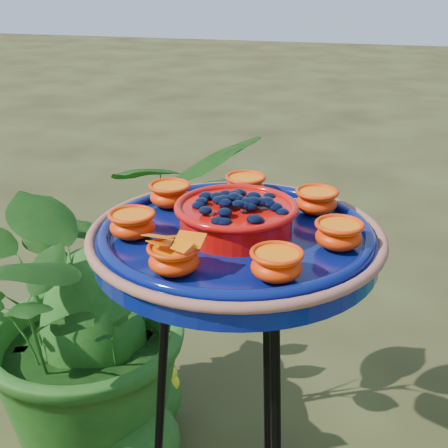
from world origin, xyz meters
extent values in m
torus|color=black|center=(-0.15, 0.06, 0.85)|extent=(0.31, 0.31, 0.02)
cylinder|color=black|center=(-0.11, 0.20, 0.42)|extent=(0.04, 0.08, 0.85)
cylinder|color=#071255|center=(-0.15, 0.06, 0.88)|extent=(0.54, 0.54, 0.04)
torus|color=#9A6245|center=(-0.15, 0.06, 0.90)|extent=(0.45, 0.45, 0.02)
torus|color=#071255|center=(-0.15, 0.06, 0.90)|extent=(0.42, 0.42, 0.02)
cylinder|color=#C10C07|center=(-0.15, 0.06, 0.92)|extent=(0.21, 0.21, 0.04)
torus|color=#C10C07|center=(-0.15, 0.06, 0.94)|extent=(0.19, 0.19, 0.01)
ellipsoid|color=black|center=(-0.15, 0.06, 0.95)|extent=(0.15, 0.15, 0.03)
ellipsoid|color=red|center=(0.01, 0.05, 0.91)|extent=(0.07, 0.07, 0.03)
cylinder|color=orange|center=(0.01, 0.05, 0.93)|extent=(0.06, 0.06, 0.01)
ellipsoid|color=red|center=(-0.04, 0.17, 0.91)|extent=(0.07, 0.07, 0.03)
cylinder|color=orange|center=(-0.04, 0.17, 0.93)|extent=(0.06, 0.06, 0.01)
ellipsoid|color=red|center=(-0.17, 0.22, 0.91)|extent=(0.07, 0.07, 0.03)
cylinder|color=orange|center=(-0.17, 0.22, 0.93)|extent=(0.06, 0.06, 0.01)
ellipsoid|color=red|center=(-0.28, 0.14, 0.91)|extent=(0.07, 0.07, 0.03)
cylinder|color=orange|center=(-0.28, 0.14, 0.93)|extent=(0.06, 0.06, 0.01)
ellipsoid|color=red|center=(-0.30, 0.01, 0.91)|extent=(0.07, 0.07, 0.03)
cylinder|color=orange|center=(-0.30, 0.01, 0.93)|extent=(0.06, 0.06, 0.01)
ellipsoid|color=red|center=(-0.20, -0.09, 0.91)|extent=(0.07, 0.07, 0.03)
cylinder|color=orange|center=(-0.20, -0.09, 0.93)|extent=(0.06, 0.06, 0.01)
ellipsoid|color=red|center=(-0.07, -0.07, 0.91)|extent=(0.07, 0.07, 0.03)
cylinder|color=orange|center=(-0.07, -0.07, 0.93)|extent=(0.06, 0.06, 0.01)
cylinder|color=black|center=(-0.20, -0.09, 0.94)|extent=(0.01, 0.03, 0.00)
cube|color=orange|center=(-0.22, -0.08, 0.95)|extent=(0.04, 0.03, 0.01)
cube|color=orange|center=(-0.18, -0.08, 0.95)|extent=(0.04, 0.03, 0.01)
imported|color=#1A5015|center=(-0.65, 0.53, 0.45)|extent=(1.03, 1.06, 0.90)
camera|label=1|loc=(0.04, -0.79, 1.28)|focal=50.00mm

